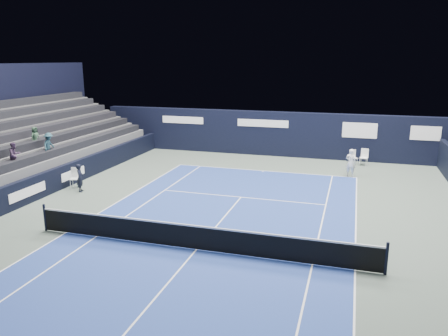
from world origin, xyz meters
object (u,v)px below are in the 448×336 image
object	(u,v)px
folding_chair_back_a	(365,154)
line_judge_chair	(75,176)
tennis_player	(351,163)
folding_chair_back_b	(353,156)
tennis_net	(196,237)

from	to	relation	value
folding_chair_back_a	line_judge_chair	world-z (taller)	same
tennis_player	folding_chair_back_a	bearing A→B (deg)	75.57
folding_chair_back_a	folding_chair_back_b	xyz separation A→B (m)	(-0.70, -0.13, -0.16)
folding_chair_back_a	line_judge_chair	xyz separation A→B (m)	(-14.79, -9.73, -0.10)
folding_chair_back_b	tennis_player	world-z (taller)	tennis_player
tennis_player	folding_chair_back_b	bearing A→B (deg)	87.81
folding_chair_back_a	folding_chair_back_b	size ratio (longest dim) A/B	1.10
line_judge_chair	tennis_player	size ratio (longest dim) A/B	0.66
folding_chair_back_b	line_judge_chair	size ratio (longest dim) A/B	0.91
line_judge_chair	tennis_net	distance (m)	10.48
folding_chair_back_b	tennis_net	distance (m)	16.03
tennis_net	folding_chair_back_a	bearing A→B (deg)	68.89
folding_chair_back_b	tennis_net	bearing A→B (deg)	-132.90
line_judge_chair	tennis_player	bearing A→B (deg)	7.71
folding_chair_back_b	tennis_net	world-z (taller)	tennis_net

